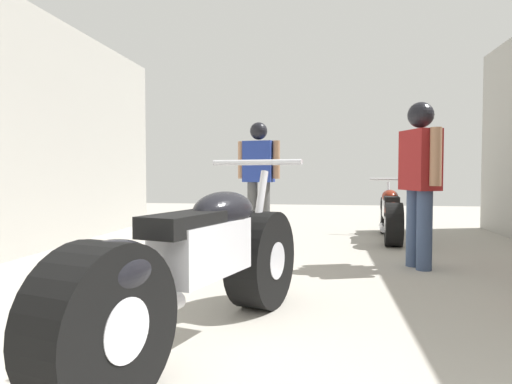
# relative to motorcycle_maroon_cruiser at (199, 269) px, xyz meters

# --- Properties ---
(ground_plane) EXTENTS (19.03, 19.03, 0.00)m
(ground_plane) POSITION_rel_motorcycle_maroon_cruiser_xyz_m (0.34, 1.55, -0.43)
(ground_plane) COLOR #A8A399
(motorcycle_maroon_cruiser) EXTENTS (0.96, 2.22, 1.05)m
(motorcycle_maroon_cruiser) POSITION_rel_motorcycle_maroon_cruiser_xyz_m (0.00, 0.00, 0.00)
(motorcycle_maroon_cruiser) COLOR black
(motorcycle_maroon_cruiser) RESTS_ON ground_plane
(motorcycle_black_naked) EXTENTS (0.55, 1.87, 0.87)m
(motorcycle_black_naked) POSITION_rel_motorcycle_maroon_cruiser_xyz_m (1.62, 4.27, -0.08)
(motorcycle_black_naked) COLOR black
(motorcycle_black_naked) RESTS_ON ground_plane
(mechanic_in_blue) EXTENTS (0.68, 0.33, 1.71)m
(mechanic_in_blue) POSITION_rel_motorcycle_maroon_cruiser_xyz_m (-0.30, 4.48, 0.60)
(mechanic_in_blue) COLOR #4C4C4C
(mechanic_in_blue) RESTS_ON ground_plane
(mechanic_with_helmet) EXTENTS (0.36, 0.64, 1.65)m
(mechanic_with_helmet) POSITION_rel_motorcycle_maroon_cruiser_xyz_m (1.62, 2.33, 0.56)
(mechanic_with_helmet) COLOR #384766
(mechanic_with_helmet) RESTS_ON ground_plane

